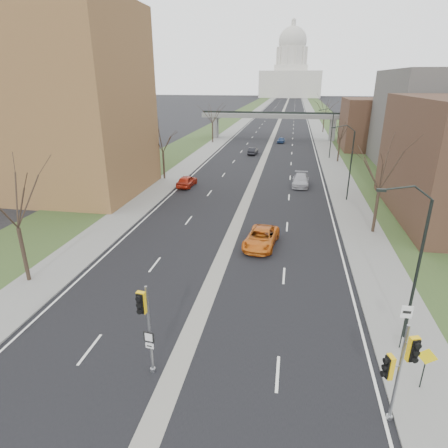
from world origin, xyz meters
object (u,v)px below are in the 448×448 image
(car_left_far, at_px, (253,151))
(car_left_near, at_px, (187,181))
(car_right_mid, at_px, (301,180))
(car_right_near, at_px, (261,238))
(car_right_far, at_px, (281,140))
(speed_limit_sign, at_px, (405,319))
(signal_pole_right, at_px, (400,364))
(signal_pole_median, at_px, (145,317))
(warning_sign, at_px, (425,362))

(car_left_far, bearing_deg, car_left_near, 80.52)
(car_left_near, distance_m, car_right_mid, 15.43)
(car_right_mid, bearing_deg, car_right_near, -97.47)
(car_right_far, bearing_deg, speed_limit_sign, -76.63)
(car_right_near, bearing_deg, car_right_far, 97.35)
(signal_pole_right, distance_m, car_left_far, 60.70)
(signal_pole_right, relative_size, car_left_far, 1.20)
(signal_pole_median, relative_size, signal_pole_right, 1.01)
(warning_sign, height_order, car_right_far, warning_sign)
(signal_pole_median, relative_size, car_right_near, 0.89)
(signal_pole_right, relative_size, car_left_near, 1.05)
(signal_pole_median, bearing_deg, car_left_near, 109.91)
(signal_pole_right, distance_m, car_right_near, 18.53)
(warning_sign, xyz_separation_m, car_left_far, (-13.96, 57.22, -0.91))
(signal_pole_median, relative_size, car_right_mid, 0.91)
(warning_sign, bearing_deg, car_right_far, 111.60)
(car_left_far, bearing_deg, warning_sign, 108.52)
(warning_sign, distance_m, car_left_far, 58.91)
(speed_limit_sign, xyz_separation_m, car_right_near, (-8.48, 12.07, -1.17))
(car_right_mid, bearing_deg, signal_pole_median, -99.30)
(car_left_far, distance_m, car_right_far, 16.14)
(car_right_mid, xyz_separation_m, car_right_far, (-4.00, 37.01, -0.14))
(signal_pole_median, relative_size, car_left_near, 1.06)
(car_right_far, bearing_deg, car_right_near, -83.47)
(speed_limit_sign, relative_size, car_right_near, 0.49)
(signal_pole_right, xyz_separation_m, warning_sign, (1.87, 2.21, -1.56))
(warning_sign, bearing_deg, signal_pole_median, -159.34)
(car_left_near, distance_m, car_left_far, 25.54)
(car_left_near, relative_size, car_right_mid, 0.86)
(warning_sign, relative_size, car_left_near, 0.49)
(signal_pole_median, xyz_separation_m, car_left_far, (-1.25, 58.61, -2.71))
(car_right_far, bearing_deg, car_left_far, -101.22)
(warning_sign, bearing_deg, car_left_near, 136.38)
(car_right_mid, bearing_deg, car_right_far, 98.41)
(car_left_near, xyz_separation_m, car_left_far, (6.31, 24.75, -0.11))
(car_left_far, relative_size, car_right_far, 1.08)
(signal_pole_right, relative_size, car_right_mid, 0.90)
(car_left_near, distance_m, car_right_near, 21.09)
(signal_pole_median, relative_size, car_right_far, 1.30)
(speed_limit_sign, bearing_deg, car_right_mid, 97.28)
(signal_pole_right, height_order, car_right_far, signal_pole_right)
(signal_pole_right, height_order, warning_sign, signal_pole_right)
(signal_pole_right, bearing_deg, car_right_far, 76.87)
(car_right_near, bearing_deg, signal_pole_right, -61.27)
(car_right_near, bearing_deg, car_right_mid, 87.20)
(car_left_far, bearing_deg, car_right_far, -102.50)
(car_left_far, xyz_separation_m, car_right_far, (4.80, 15.41, -0.03))
(car_left_far, bearing_deg, speed_limit_sign, 108.96)
(car_right_mid, bearing_deg, speed_limit_sign, -79.24)
(signal_pole_median, bearing_deg, car_right_near, 83.49)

